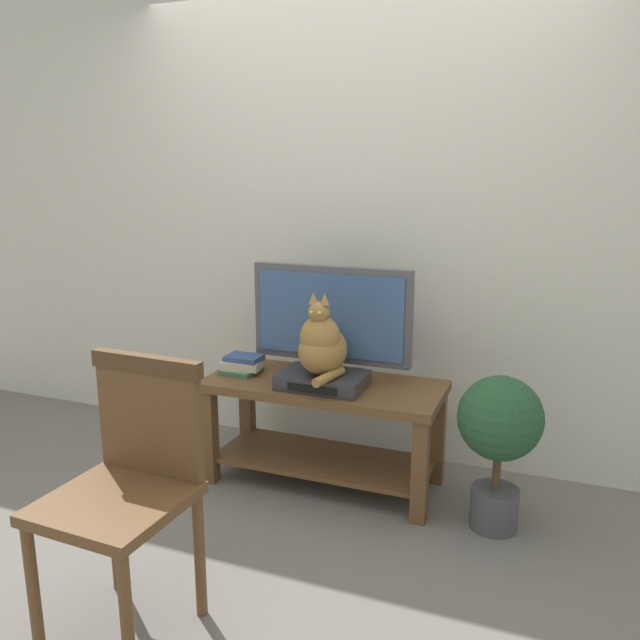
{
  "coord_description": "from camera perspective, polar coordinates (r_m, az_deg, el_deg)",
  "views": [
    {
      "loc": [
        1.07,
        -2.3,
        1.57
      ],
      "look_at": [
        -0.01,
        0.48,
        0.88
      ],
      "focal_mm": 35.66,
      "sensor_mm": 36.0,
      "label": 1
    }
  ],
  "objects": [
    {
      "name": "tv_stand",
      "position": [
        3.26,
        0.32,
        -8.44
      ],
      "size": [
        1.19,
        0.52,
        0.55
      ],
      "color": "brown",
      "rests_on": "ground"
    },
    {
      "name": "back_wall",
      "position": [
        3.53,
        3.64,
        10.32
      ],
      "size": [
        7.0,
        0.12,
        2.8
      ],
      "primitive_type": "cube",
      "color": "beige",
      "rests_on": "ground"
    },
    {
      "name": "media_box",
      "position": [
        3.12,
        0.25,
        -5.42
      ],
      "size": [
        0.41,
        0.29,
        0.07
      ],
      "color": "#2D2D30",
      "rests_on": "tv_stand"
    },
    {
      "name": "wooden_chair",
      "position": [
        2.32,
        -16.68,
        -13.05
      ],
      "size": [
        0.46,
        0.47,
        0.96
      ],
      "color": "brown",
      "rests_on": "ground"
    },
    {
      "name": "book_stack",
      "position": [
        3.36,
        -6.96,
        -3.98
      ],
      "size": [
        0.22,
        0.19,
        0.09
      ],
      "color": "#38664C",
      "rests_on": "tv_stand"
    },
    {
      "name": "tv",
      "position": [
        3.21,
        1.0,
        0.11
      ],
      "size": [
        0.83,
        0.2,
        0.57
      ],
      "color": "#4C4C51",
      "rests_on": "tv_stand"
    },
    {
      "name": "cat",
      "position": [
        3.05,
        0.18,
        -2.23
      ],
      "size": [
        0.23,
        0.36,
        0.41
      ],
      "color": "olive",
      "rests_on": "media_box"
    },
    {
      "name": "potted_plant",
      "position": [
        2.93,
        15.78,
        -9.66
      ],
      "size": [
        0.37,
        0.37,
        0.71
      ],
      "color": "#47474C",
      "rests_on": "ground"
    },
    {
      "name": "ground_plane",
      "position": [
        2.99,
        -3.29,
        -18.65
      ],
      "size": [
        12.0,
        12.0,
        0.0
      ],
      "primitive_type": "plane",
      "color": "slate"
    }
  ]
}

